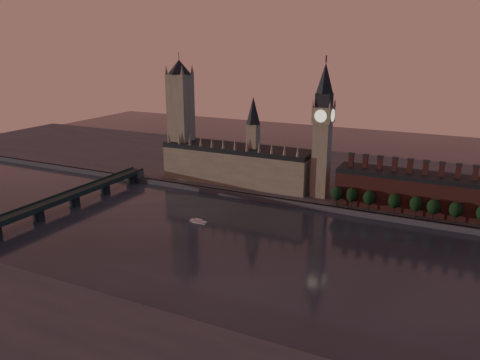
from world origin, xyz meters
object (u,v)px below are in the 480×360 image
Objects in this scene: victoria_tower at (181,115)px; westminster_bridge at (54,204)px; river_boat at (198,221)px; big_ben at (323,130)px.

victoria_tower reaches higher than westminster_bridge.
river_boat is (103.31, 30.62, -6.49)m from westminster_bridge.
river_boat is at bearing -51.89° from victoria_tower.
victoria_tower reaches higher than river_boat.
big_ben is 116.90m from river_boat.
westminster_bridge is (-35.00, -117.70, -51.65)m from victoria_tower.
river_boat is (-61.69, -82.08, -55.88)m from big_ben.
victoria_tower is at bearing 177.80° from big_ben.
victoria_tower is at bearing 129.65° from river_boat.
big_ben is (130.00, -5.00, -2.26)m from victoria_tower.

